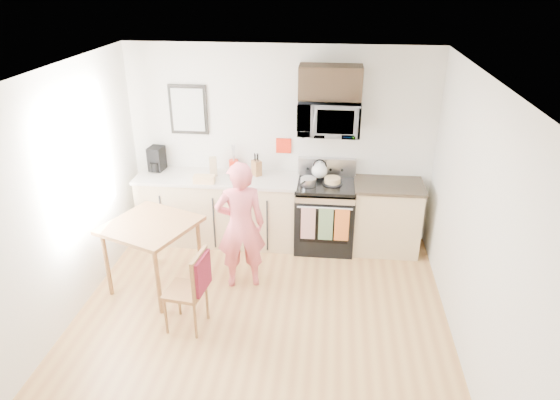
# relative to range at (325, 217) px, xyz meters

# --- Properties ---
(floor) EXTENTS (4.60, 4.60, 0.00)m
(floor) POSITION_rel_range_xyz_m (-0.63, -1.98, -0.44)
(floor) COLOR #AF7843
(floor) RESTS_ON ground
(back_wall) EXTENTS (4.00, 0.04, 2.60)m
(back_wall) POSITION_rel_range_xyz_m (-0.63, 0.32, 0.86)
(back_wall) COLOR white
(back_wall) RESTS_ON floor
(left_wall) EXTENTS (0.04, 4.60, 2.60)m
(left_wall) POSITION_rel_range_xyz_m (-2.63, -1.98, 0.86)
(left_wall) COLOR white
(left_wall) RESTS_ON floor
(right_wall) EXTENTS (0.04, 4.60, 2.60)m
(right_wall) POSITION_rel_range_xyz_m (1.37, -1.98, 0.86)
(right_wall) COLOR white
(right_wall) RESTS_ON floor
(ceiling) EXTENTS (4.00, 4.60, 0.04)m
(ceiling) POSITION_rel_range_xyz_m (-0.63, -1.98, 2.16)
(ceiling) COLOR white
(ceiling) RESTS_ON back_wall
(window) EXTENTS (0.06, 1.40, 1.50)m
(window) POSITION_rel_range_xyz_m (-2.59, -1.18, 1.11)
(window) COLOR white
(window) RESTS_ON left_wall
(cabinet_left) EXTENTS (2.10, 0.60, 0.90)m
(cabinet_left) POSITION_rel_range_xyz_m (-1.43, 0.02, 0.01)
(cabinet_left) COLOR #D7BF8A
(cabinet_left) RESTS_ON floor
(countertop_left) EXTENTS (2.14, 0.64, 0.04)m
(countertop_left) POSITION_rel_range_xyz_m (-1.43, 0.02, 0.48)
(countertop_left) COLOR beige
(countertop_left) RESTS_ON cabinet_left
(cabinet_right) EXTENTS (0.84, 0.60, 0.90)m
(cabinet_right) POSITION_rel_range_xyz_m (0.80, 0.02, 0.01)
(cabinet_right) COLOR #D7BF8A
(cabinet_right) RESTS_ON floor
(countertop_right) EXTENTS (0.88, 0.64, 0.04)m
(countertop_right) POSITION_rel_range_xyz_m (0.80, 0.02, 0.48)
(countertop_right) COLOR black
(countertop_right) RESTS_ON cabinet_right
(range) EXTENTS (0.76, 0.70, 1.16)m
(range) POSITION_rel_range_xyz_m (0.00, 0.00, 0.00)
(range) COLOR black
(range) RESTS_ON floor
(microwave) EXTENTS (0.76, 0.51, 0.42)m
(microwave) POSITION_rel_range_xyz_m (-0.00, 0.10, 1.32)
(microwave) COLOR #B6B6BB
(microwave) RESTS_ON back_wall
(upper_cabinet) EXTENTS (0.76, 0.35, 0.40)m
(upper_cabinet) POSITION_rel_range_xyz_m (-0.00, 0.15, 1.74)
(upper_cabinet) COLOR black
(upper_cabinet) RESTS_ON back_wall
(wall_art) EXTENTS (0.50, 0.04, 0.65)m
(wall_art) POSITION_rel_range_xyz_m (-1.83, 0.30, 1.31)
(wall_art) COLOR black
(wall_art) RESTS_ON back_wall
(wall_trivet) EXTENTS (0.20, 0.02, 0.20)m
(wall_trivet) POSITION_rel_range_xyz_m (-0.58, 0.31, 0.86)
(wall_trivet) COLOR red
(wall_trivet) RESTS_ON back_wall
(person) EXTENTS (0.64, 0.50, 1.55)m
(person) POSITION_rel_range_xyz_m (-0.94, -0.99, 0.34)
(person) COLOR #DC3C4A
(person) RESTS_ON floor
(dining_table) EXTENTS (1.01, 1.01, 0.84)m
(dining_table) POSITION_rel_range_xyz_m (-1.93, -1.16, 0.31)
(dining_table) COLOR brown
(dining_table) RESTS_ON floor
(chair) EXTENTS (0.46, 0.43, 0.90)m
(chair) POSITION_rel_range_xyz_m (-1.24, -1.84, 0.14)
(chair) COLOR brown
(chair) RESTS_ON floor
(knife_block) EXTENTS (0.15, 0.16, 0.20)m
(knife_block) POSITION_rel_range_xyz_m (-0.92, 0.13, 0.60)
(knife_block) COLOR brown
(knife_block) RESTS_ON countertop_left
(utensil_crock) EXTENTS (0.12, 0.12, 0.37)m
(utensil_crock) POSITION_rel_range_xyz_m (-1.25, 0.24, 0.65)
(utensil_crock) COLOR red
(utensil_crock) RESTS_ON countertop_left
(fruit_bowl) EXTENTS (0.30, 0.30, 0.11)m
(fruit_bowl) POSITION_rel_range_xyz_m (-1.20, 0.10, 0.55)
(fruit_bowl) COLOR white
(fruit_bowl) RESTS_ON countertop_left
(milk_carton) EXTENTS (0.11, 0.11, 0.25)m
(milk_carton) POSITION_rel_range_xyz_m (-1.48, 0.06, 0.63)
(milk_carton) COLOR tan
(milk_carton) RESTS_ON countertop_left
(coffee_maker) EXTENTS (0.21, 0.28, 0.32)m
(coffee_maker) POSITION_rel_range_xyz_m (-2.28, 0.17, 0.65)
(coffee_maker) COLOR black
(coffee_maker) RESTS_ON countertop_left
(bread_bag) EXTENTS (0.27, 0.14, 0.10)m
(bread_bag) POSITION_rel_range_xyz_m (-1.54, -0.20, 0.55)
(bread_bag) COLOR #E3B077
(bread_bag) RESTS_ON countertop_left
(cake) EXTENTS (0.25, 0.25, 0.08)m
(cake) POSITION_rel_range_xyz_m (0.08, -0.02, 0.53)
(cake) COLOR black
(cake) RESTS_ON range
(kettle) EXTENTS (0.21, 0.21, 0.26)m
(kettle) POSITION_rel_range_xyz_m (-0.09, 0.16, 0.60)
(kettle) COLOR white
(kettle) RESTS_ON range
(pot) EXTENTS (0.20, 0.32, 0.10)m
(pot) POSITION_rel_range_xyz_m (-0.22, -0.10, 0.54)
(pot) COLOR #B6B6BB
(pot) RESTS_ON range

